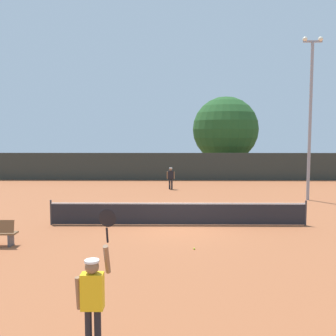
# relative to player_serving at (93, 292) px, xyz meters

# --- Properties ---
(ground_plane) EXTENTS (120.00, 120.00, 0.00)m
(ground_plane) POSITION_rel_player_serving_xyz_m (1.60, 9.51, -1.14)
(ground_plane) COLOR #9E5633
(tennis_net) EXTENTS (11.01, 0.08, 1.07)m
(tennis_net) POSITION_rel_player_serving_xyz_m (1.60, 9.51, -0.62)
(tennis_net) COLOR #232328
(tennis_net) RESTS_ON ground
(perimeter_fence) EXTENTS (35.03, 0.12, 2.37)m
(perimeter_fence) POSITION_rel_player_serving_xyz_m (1.60, 25.89, 0.05)
(perimeter_fence) COLOR #2D332D
(perimeter_fence) RESTS_ON ground
(player_serving) EXTENTS (0.67, 0.40, 2.57)m
(player_serving) POSITION_rel_player_serving_xyz_m (0.00, 0.00, 0.00)
(player_serving) COLOR yellow
(player_serving) RESTS_ON ground
(player_receiving) EXTENTS (0.57, 0.23, 1.55)m
(player_receiving) POSITION_rel_player_serving_xyz_m (1.26, 20.27, -0.20)
(player_receiving) COLOR black
(player_receiving) RESTS_ON ground
(tennis_ball) EXTENTS (0.07, 0.07, 0.07)m
(tennis_ball) POSITION_rel_player_serving_xyz_m (2.09, 6.04, -1.10)
(tennis_ball) COLOR #CCE033
(tennis_ball) RESTS_ON ground
(light_pole) EXTENTS (1.18, 0.28, 9.53)m
(light_pole) POSITION_rel_player_serving_xyz_m (9.47, 15.84, 4.21)
(light_pole) COLOR gray
(light_pole) RESTS_ON ground
(large_tree) EXTENTS (6.49, 6.49, 7.74)m
(large_tree) POSITION_rel_player_serving_xyz_m (6.67, 30.90, 3.34)
(large_tree) COLOR brown
(large_tree) RESTS_ON ground
(parked_car_near) EXTENTS (2.34, 4.38, 1.69)m
(parked_car_near) POSITION_rel_player_serving_xyz_m (-1.66, 34.00, -0.36)
(parked_car_near) COLOR #B7B7BC
(parked_car_near) RESTS_ON ground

